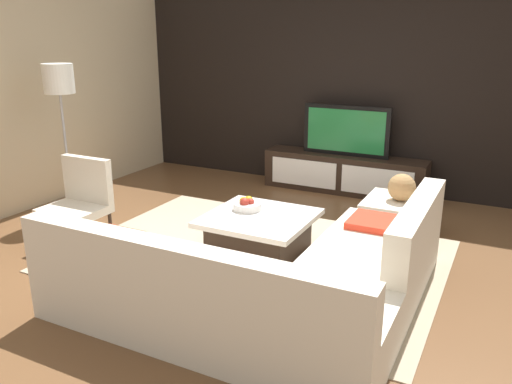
{
  "coord_description": "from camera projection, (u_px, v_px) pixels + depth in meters",
  "views": [
    {
      "loc": [
        1.96,
        -4.01,
        2.03
      ],
      "look_at": [
        -0.28,
        0.39,
        0.51
      ],
      "focal_mm": 36.23,
      "sensor_mm": 36.0,
      "label": 1
    }
  ],
  "objects": [
    {
      "name": "decorative_ball",
      "position": [
        402.0,
        187.0,
        5.21
      ],
      "size": [
        0.28,
        0.28,
        0.28
      ],
      "primitive_type": "sphere",
      "color": "#AD8451",
      "rests_on": "ottoman"
    },
    {
      "name": "accent_chair_near",
      "position": [
        80.0,
        197.0,
        5.06
      ],
      "size": [
        0.58,
        0.5,
        0.87
      ],
      "rotation": [
        0.0,
        0.0,
        -0.03
      ],
      "color": "black",
      "rests_on": "ground"
    },
    {
      "name": "feature_wall_back",
      "position": [
        355.0,
        83.0,
        6.75
      ],
      "size": [
        6.4,
        0.12,
        2.8
      ],
      "primitive_type": "cube",
      "color": "black",
      "rests_on": "ground"
    },
    {
      "name": "television",
      "position": [
        346.0,
        131.0,
        6.66
      ],
      "size": [
        1.14,
        0.06,
        0.65
      ],
      "color": "black",
      "rests_on": "media_console"
    },
    {
      "name": "area_rug",
      "position": [
        254.0,
        256.0,
        4.91
      ],
      "size": [
        3.41,
        2.51,
        0.01
      ],
      "primitive_type": "cube",
      "color": "tan",
      "rests_on": "ground"
    },
    {
      "name": "media_console",
      "position": [
        344.0,
        174.0,
        6.83
      ],
      "size": [
        2.13,
        0.43,
        0.5
      ],
      "color": "black",
      "rests_on": "ground"
    },
    {
      "name": "side_wall_left",
      "position": [
        26.0,
        90.0,
        6.01
      ],
      "size": [
        0.12,
        5.2,
        2.8
      ],
      "primitive_type": "cube",
      "color": "#C6B28E",
      "rests_on": "ground"
    },
    {
      "name": "coffee_table",
      "position": [
        259.0,
        233.0,
        4.93
      ],
      "size": [
        0.97,
        0.95,
        0.38
      ],
      "color": "black",
      "rests_on": "ground"
    },
    {
      "name": "sectional_couch",
      "position": [
        276.0,
        282.0,
        3.8
      ],
      "size": [
        2.53,
        2.38,
        0.79
      ],
      "color": "beige",
      "rests_on": "ground"
    },
    {
      "name": "fruit_bowl",
      "position": [
        247.0,
        205.0,
        5.03
      ],
      "size": [
        0.28,
        0.28,
        0.13
      ],
      "color": "silver",
      "rests_on": "coffee_table"
    },
    {
      "name": "ottoman",
      "position": [
        399.0,
        219.0,
        5.31
      ],
      "size": [
        0.7,
        0.7,
        0.4
      ],
      "primitive_type": "cube",
      "color": "beige",
      "rests_on": "ground"
    },
    {
      "name": "floor_lamp",
      "position": [
        59.0,
        88.0,
        5.65
      ],
      "size": [
        0.33,
        0.33,
        1.72
      ],
      "color": "#A5A5AA",
      "rests_on": "ground"
    },
    {
      "name": "ground_plane",
      "position": [
        264.0,
        258.0,
        4.87
      ],
      "size": [
        14.0,
        14.0,
        0.0
      ],
      "primitive_type": "plane",
      "color": "brown"
    }
  ]
}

